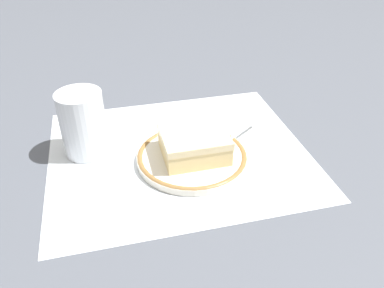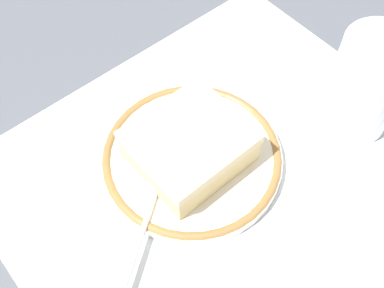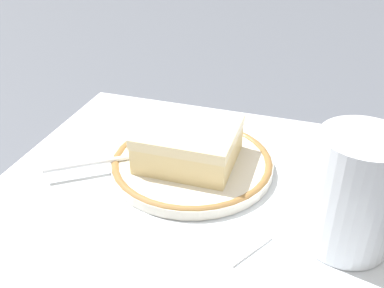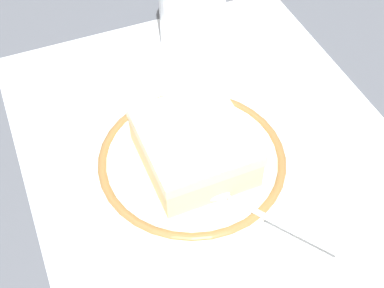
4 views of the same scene
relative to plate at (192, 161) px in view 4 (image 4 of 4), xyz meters
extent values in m
plane|color=#4C515B|center=(0.02, -0.03, -0.01)|extent=(2.40, 2.40, 0.00)
cube|color=silver|center=(0.02, -0.03, -0.01)|extent=(0.41, 0.35, 0.00)
cylinder|color=silver|center=(0.00, 0.00, 0.00)|extent=(0.17, 0.17, 0.01)
torus|color=olive|center=(0.00, 0.00, 0.00)|extent=(0.17, 0.17, 0.01)
cube|color=beige|center=(0.00, 0.00, 0.02)|extent=(0.10, 0.09, 0.03)
cube|color=beige|center=(0.00, 0.00, 0.04)|extent=(0.10, 0.09, 0.01)
ellipsoid|color=silver|center=(-0.04, 0.00, 0.01)|extent=(0.04, 0.04, 0.01)
cylinder|color=silver|center=(-0.10, -0.04, 0.01)|extent=(0.09, 0.06, 0.01)
cylinder|color=silver|center=(0.16, -0.07, 0.05)|extent=(0.07, 0.07, 0.10)
cylinder|color=#B7722D|center=(0.16, -0.07, 0.02)|extent=(0.06, 0.06, 0.06)
cube|color=white|center=(0.08, -0.10, 0.00)|extent=(0.05, 0.06, 0.01)
camera|label=1|loc=(0.12, 0.48, 0.36)|focal=36.01mm
camera|label=2|loc=(-0.15, -0.18, 0.38)|focal=43.59mm
camera|label=3|loc=(0.12, -0.38, 0.26)|focal=41.58mm
camera|label=4|loc=(-0.28, 0.11, 0.38)|focal=49.14mm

